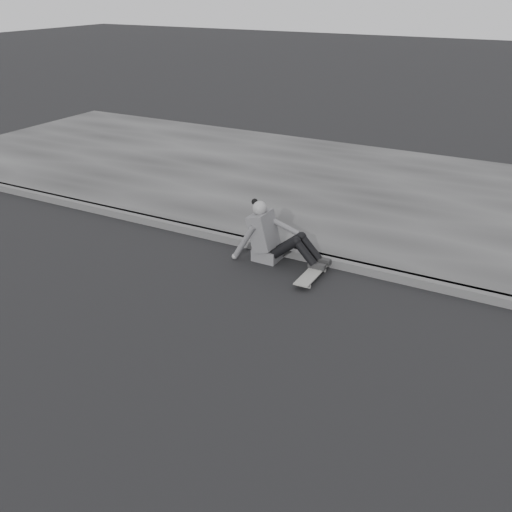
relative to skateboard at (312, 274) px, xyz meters
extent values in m
plane|color=black|center=(2.11, -2.08, -0.07)|extent=(80.00, 80.00, 0.00)
cube|color=#4D4D4D|center=(2.11, 0.50, -0.01)|extent=(24.00, 0.16, 0.12)
cylinder|color=#ABAAA5|center=(-0.07, -0.26, -0.04)|extent=(0.03, 0.05, 0.05)
cylinder|color=#ABAAA5|center=(0.08, -0.26, -0.04)|extent=(0.03, 0.05, 0.05)
cylinder|color=#ABAAA5|center=(-0.07, 0.26, -0.04)|extent=(0.03, 0.05, 0.05)
cylinder|color=#ABAAA5|center=(0.08, 0.26, -0.04)|extent=(0.03, 0.05, 0.05)
cube|color=#2E2E31|center=(0.00, -0.26, -0.02)|extent=(0.16, 0.04, 0.03)
cube|color=#2E2E31|center=(0.00, 0.26, -0.02)|extent=(0.16, 0.04, 0.03)
cube|color=slate|center=(0.00, 0.00, 0.01)|extent=(0.20, 0.78, 0.02)
cube|color=#555558|center=(-0.80, 0.25, 0.02)|extent=(0.36, 0.34, 0.18)
cube|color=#555558|center=(-0.87, 0.25, 0.36)|extent=(0.37, 0.40, 0.57)
cube|color=#555558|center=(-1.00, 0.25, 0.48)|extent=(0.14, 0.30, 0.20)
cylinder|color=gray|center=(-0.92, 0.25, 0.60)|extent=(0.09, 0.09, 0.08)
sphere|color=gray|center=(-0.93, 0.25, 0.69)|extent=(0.20, 0.20, 0.20)
sphere|color=black|center=(-1.02, 0.27, 0.76)|extent=(0.09, 0.09, 0.09)
cylinder|color=black|center=(-0.48, 0.16, 0.21)|extent=(0.43, 0.13, 0.39)
cylinder|color=black|center=(-0.48, 0.34, 0.21)|extent=(0.43, 0.13, 0.39)
cylinder|color=black|center=(-0.18, 0.16, 0.21)|extent=(0.35, 0.11, 0.36)
cylinder|color=black|center=(-0.18, 0.34, 0.21)|extent=(0.35, 0.11, 0.36)
sphere|color=black|center=(-0.32, 0.16, 0.35)|extent=(0.13, 0.13, 0.13)
sphere|color=black|center=(-0.32, 0.34, 0.35)|extent=(0.13, 0.13, 0.13)
cube|color=#272727|center=(0.00, 0.16, 0.05)|extent=(0.24, 0.08, 0.07)
cube|color=#272727|center=(0.00, 0.34, 0.05)|extent=(0.24, 0.08, 0.07)
cylinder|color=#555558|center=(-1.07, 0.04, 0.22)|extent=(0.38, 0.08, 0.58)
sphere|color=gray|center=(-1.22, 0.03, -0.03)|extent=(0.08, 0.08, 0.08)
cylinder|color=#555558|center=(-0.63, 0.41, 0.42)|extent=(0.48, 0.08, 0.21)
camera|label=1|loc=(2.56, -6.29, 3.52)|focal=40.00mm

